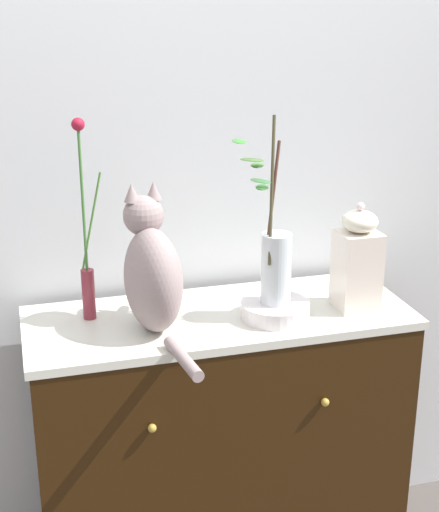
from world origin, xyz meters
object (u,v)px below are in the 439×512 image
object	(u,v)px
bowl_porcelain	(275,310)
jar_lidded_porcelain	(357,261)
cat_sitting	(152,273)
vase_glass_clear	(275,262)
candle_pillar	(367,280)
sideboard	(220,452)
vase_slim_green	(87,258)

from	to	relation	value
bowl_porcelain	jar_lidded_porcelain	bearing A→B (deg)	1.32
cat_sitting	vase_glass_clear	world-z (taller)	vase_glass_clear
candle_pillar	jar_lidded_porcelain	bearing A→B (deg)	-134.03
sideboard	bowl_porcelain	bearing A→B (deg)	-24.36
sideboard	cat_sitting	world-z (taller)	cat_sitting
vase_glass_clear	jar_lidded_porcelain	size ratio (longest dim) A/B	1.64
bowl_porcelain	candle_pillar	distance (m)	0.35
cat_sitting	candle_pillar	world-z (taller)	cat_sitting
sideboard	vase_slim_green	size ratio (longest dim) A/B	1.95
bowl_porcelain	jar_lidded_porcelain	world-z (taller)	jar_lidded_porcelain
bowl_porcelain	candle_pillar	world-z (taller)	candle_pillar
vase_slim_green	jar_lidded_porcelain	bearing A→B (deg)	-9.86
vase_slim_green	bowl_porcelain	distance (m)	0.56
jar_lidded_porcelain	sideboard	bearing A→B (deg)	171.36
vase_glass_clear	candle_pillar	xyz separation A→B (m)	(0.34, 0.09, -0.12)
vase_glass_clear	jar_lidded_porcelain	bearing A→B (deg)	0.85
jar_lidded_porcelain	bowl_porcelain	bearing A→B (deg)	-178.68
jar_lidded_porcelain	candle_pillar	distance (m)	0.15
bowl_porcelain	cat_sitting	bearing A→B (deg)	176.53
jar_lidded_porcelain	candle_pillar	size ratio (longest dim) A/B	3.03
sideboard	cat_sitting	xyz separation A→B (m)	(-0.20, -0.05, 0.64)
candle_pillar	vase_glass_clear	bearing A→B (deg)	-165.45
vase_slim_green	jar_lidded_porcelain	world-z (taller)	vase_slim_green
vase_glass_clear	cat_sitting	bearing A→B (deg)	176.84
bowl_porcelain	jar_lidded_porcelain	distance (m)	0.28
vase_glass_clear	candle_pillar	distance (m)	0.37
jar_lidded_porcelain	candle_pillar	bearing A→B (deg)	45.97
sideboard	cat_sitting	size ratio (longest dim) A/B	2.43
sideboard	vase_glass_clear	xyz separation A→B (m)	(0.14, -0.06, 0.64)
cat_sitting	bowl_porcelain	world-z (taller)	cat_sitting
bowl_porcelain	jar_lidded_porcelain	size ratio (longest dim) A/B	0.62
sideboard	jar_lidded_porcelain	bearing A→B (deg)	-8.64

